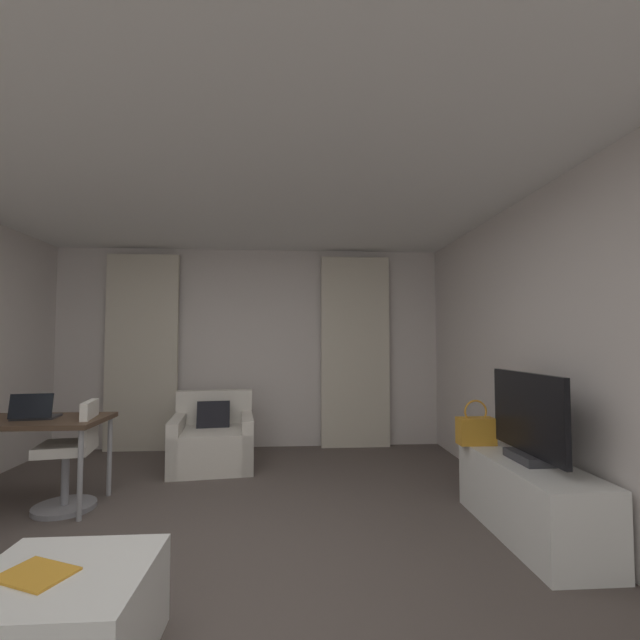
{
  "coord_description": "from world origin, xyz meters",
  "views": [
    {
      "loc": [
        0.53,
        -2.73,
        1.38
      ],
      "look_at": [
        0.8,
        1.25,
        1.58
      ],
      "focal_mm": 24.12,
      "sensor_mm": 36.0,
      "label": 1
    }
  ],
  "objects_px": {
    "handbag_primary": "(476,430)",
    "tv_flatscreen": "(528,420)",
    "tv_console": "(528,498)",
    "coffee_table": "(60,624)",
    "magazine_open": "(36,574)",
    "desk_chair": "(71,461)",
    "armchair": "(213,441)",
    "desk": "(19,426)",
    "laptop": "(35,414)"
  },
  "relations": [
    {
      "from": "handbag_primary",
      "to": "tv_flatscreen",
      "type": "bearing_deg",
      "value": -72.87
    },
    {
      "from": "tv_console",
      "to": "handbag_primary",
      "type": "distance_m",
      "value": 0.65
    },
    {
      "from": "coffee_table",
      "to": "magazine_open",
      "type": "bearing_deg",
      "value": -168.57
    },
    {
      "from": "magazine_open",
      "to": "handbag_primary",
      "type": "xyz_separation_m",
      "value": [
        2.58,
        1.61,
        0.22
      ]
    },
    {
      "from": "desk_chair",
      "to": "magazine_open",
      "type": "height_order",
      "value": "desk_chair"
    },
    {
      "from": "armchair",
      "to": "coffee_table",
      "type": "distance_m",
      "value": 2.96
    },
    {
      "from": "desk_chair",
      "to": "tv_console",
      "type": "xyz_separation_m",
      "value": [
        3.51,
        -0.73,
        -0.13
      ]
    },
    {
      "from": "desk",
      "to": "magazine_open",
      "type": "height_order",
      "value": "desk"
    },
    {
      "from": "desk",
      "to": "tv_console",
      "type": "distance_m",
      "value": 4.04
    },
    {
      "from": "desk_chair",
      "to": "coffee_table",
      "type": "xyz_separation_m",
      "value": [
        0.86,
        -1.83,
        -0.18
      ]
    },
    {
      "from": "desk",
      "to": "magazine_open",
      "type": "relative_size",
      "value": 4.01
    },
    {
      "from": "armchair",
      "to": "desk_chair",
      "type": "relative_size",
      "value": 1.09
    },
    {
      "from": "armchair",
      "to": "desk_chair",
      "type": "height_order",
      "value": "desk_chair"
    },
    {
      "from": "tv_console",
      "to": "armchair",
      "type": "bearing_deg",
      "value": 143.98
    },
    {
      "from": "magazine_open",
      "to": "tv_flatscreen",
      "type": "height_order",
      "value": "tv_flatscreen"
    },
    {
      "from": "handbag_primary",
      "to": "desk",
      "type": "bearing_deg",
      "value": 176.15
    },
    {
      "from": "magazine_open",
      "to": "tv_flatscreen",
      "type": "distance_m",
      "value": 2.98
    },
    {
      "from": "laptop",
      "to": "desk",
      "type": "bearing_deg",
      "value": 172.85
    },
    {
      "from": "handbag_primary",
      "to": "armchair",
      "type": "bearing_deg",
      "value": 150.41
    },
    {
      "from": "laptop",
      "to": "desk_chair",
      "type": "bearing_deg",
      "value": -1.67
    },
    {
      "from": "armchair",
      "to": "magazine_open",
      "type": "height_order",
      "value": "armchair"
    },
    {
      "from": "laptop",
      "to": "tv_console",
      "type": "xyz_separation_m",
      "value": [
        3.82,
        -0.74,
        -0.52
      ]
    },
    {
      "from": "desk",
      "to": "tv_flatscreen",
      "type": "relative_size",
      "value": 1.49
    },
    {
      "from": "coffee_table",
      "to": "tv_flatscreen",
      "type": "relative_size",
      "value": 0.79
    },
    {
      "from": "tv_flatscreen",
      "to": "laptop",
      "type": "bearing_deg",
      "value": 168.86
    },
    {
      "from": "desk_chair",
      "to": "laptop",
      "type": "height_order",
      "value": "laptop"
    },
    {
      "from": "desk_chair",
      "to": "desk",
      "type": "bearing_deg",
      "value": 176.7
    },
    {
      "from": "desk_chair",
      "to": "handbag_primary",
      "type": "height_order",
      "value": "handbag_primary"
    },
    {
      "from": "coffee_table",
      "to": "laptop",
      "type": "bearing_deg",
      "value": 122.45
    },
    {
      "from": "laptop",
      "to": "handbag_primary",
      "type": "bearing_deg",
      "value": -3.73
    },
    {
      "from": "armchair",
      "to": "laptop",
      "type": "xyz_separation_m",
      "value": [
        -1.26,
        -1.12,
        0.51
      ]
    },
    {
      "from": "desk",
      "to": "magazine_open",
      "type": "xyz_separation_m",
      "value": [
        1.21,
        -1.87,
        -0.25
      ]
    },
    {
      "from": "armchair",
      "to": "desk_chair",
      "type": "xyz_separation_m",
      "value": [
        -0.96,
        -1.13,
        0.12
      ]
    },
    {
      "from": "armchair",
      "to": "tv_console",
      "type": "height_order",
      "value": "armchair"
    },
    {
      "from": "armchair",
      "to": "laptop",
      "type": "distance_m",
      "value": 1.77
    },
    {
      "from": "armchair",
      "to": "handbag_primary",
      "type": "bearing_deg",
      "value": -29.59
    },
    {
      "from": "magazine_open",
      "to": "tv_console",
      "type": "distance_m",
      "value": 2.97
    },
    {
      "from": "desk_chair",
      "to": "laptop",
      "type": "relative_size",
      "value": 2.51
    },
    {
      "from": "desk",
      "to": "tv_console",
      "type": "bearing_deg",
      "value": -10.78
    },
    {
      "from": "coffee_table",
      "to": "tv_console",
      "type": "distance_m",
      "value": 2.87
    },
    {
      "from": "tv_flatscreen",
      "to": "handbag_primary",
      "type": "xyz_separation_m",
      "value": [
        -0.16,
        0.51,
        -0.17
      ]
    },
    {
      "from": "laptop",
      "to": "tv_console",
      "type": "bearing_deg",
      "value": -10.9
    },
    {
      "from": "desk_chair",
      "to": "coffee_table",
      "type": "relative_size",
      "value": 1.24
    },
    {
      "from": "desk_chair",
      "to": "tv_console",
      "type": "bearing_deg",
      "value": -11.69
    },
    {
      "from": "magazine_open",
      "to": "desk",
      "type": "bearing_deg",
      "value": 122.83
    },
    {
      "from": "desk",
      "to": "armchair",
      "type": "bearing_deg",
      "value": 38.49
    },
    {
      "from": "desk_chair",
      "to": "tv_console",
      "type": "distance_m",
      "value": 3.59
    },
    {
      "from": "coffee_table",
      "to": "tv_console",
      "type": "bearing_deg",
      "value": 22.53
    },
    {
      "from": "desk",
      "to": "laptop",
      "type": "bearing_deg",
      "value": -7.15
    },
    {
      "from": "desk",
      "to": "handbag_primary",
      "type": "distance_m",
      "value": 3.8
    }
  ]
}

